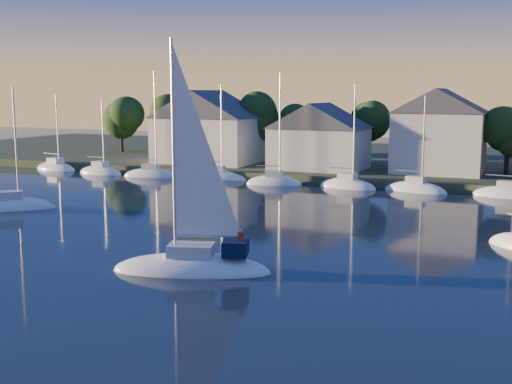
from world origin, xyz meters
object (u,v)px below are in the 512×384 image
Objects in this scene: clubhouse_west at (208,126)px; hero_sailboat at (194,262)px; clubhouse_centre at (319,135)px; drifting_sailboat_left at (10,208)px; clubhouse_east at (440,130)px.

clubhouse_west is 0.95× the size of hero_sailboat.
clubhouse_west is at bearing 176.42° from clubhouse_centre.
hero_sailboat is at bearing -64.14° from drifting_sailboat_left.
clubhouse_centre is 0.97× the size of drifting_sailboat_left.
clubhouse_east is 46.36m from hero_sailboat.
clubhouse_west is 34.10m from drifting_sailboat_left.
clubhouse_centre is 0.80× the size of hero_sailboat.
clubhouse_east is (14.00, 2.00, 0.87)m from clubhouse_centre.
clubhouse_east is at bearing 6.77° from drifting_sailboat_left.
clubhouse_west is 1.18× the size of clubhouse_centre.
clubhouse_centre is at bearing 20.62° from drifting_sailboat_left.
drifting_sailboat_left is (-24.88, 10.95, -0.50)m from hero_sailboat.
clubhouse_centre is at bearing -99.57° from hero_sailboat.
clubhouse_west is at bearing 46.15° from drifting_sailboat_left.
clubhouse_east is at bearing 1.91° from clubhouse_west.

